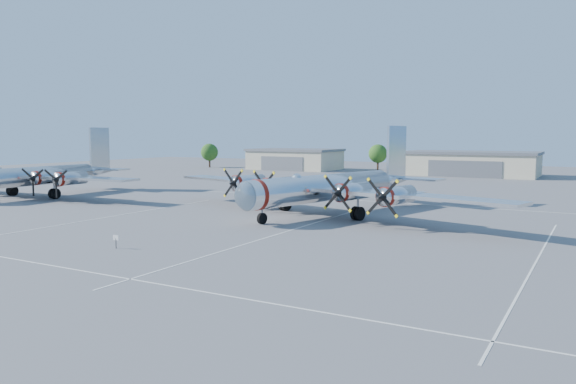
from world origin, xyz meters
The scene contains 9 objects.
ground centered at (0.00, 0.00, 0.00)m, with size 260.00×260.00×0.00m, color #515153.
parking_lines centered at (0.00, -1.75, 0.01)m, with size 60.00×50.08×0.01m.
hangar_west centered at (-45.00, 81.96, 2.71)m, with size 22.60×14.60×5.40m.
hangar_center centered at (0.00, 81.96, 2.71)m, with size 28.60×14.60×5.40m.
tree_far_west centered at (-70.00, 78.00, 4.22)m, with size 4.80×4.80×6.64m.
tree_west centered at (-25.00, 90.00, 4.22)m, with size 4.80×4.80×6.64m.
main_bomber_b29 centered at (-1.61, 11.40, 0.00)m, with size 46.61×31.88×10.31m, color silver, non-canonical shape.
bomber_west centered at (-46.95, 7.02, 0.00)m, with size 39.01×27.62×10.30m, color #BCBEC0, non-canonical shape.
info_placard centered at (-8.10, -15.47, 0.77)m, with size 0.57×0.07×1.09m.
Camera 1 is at (25.92, -47.48, 9.18)m, focal length 35.00 mm.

